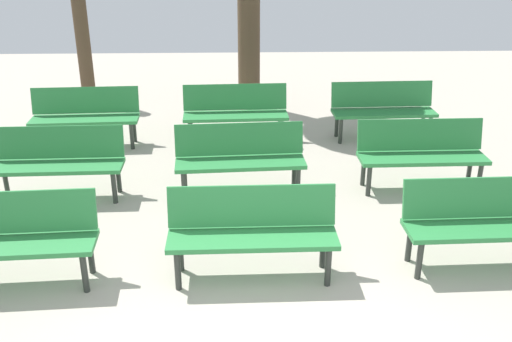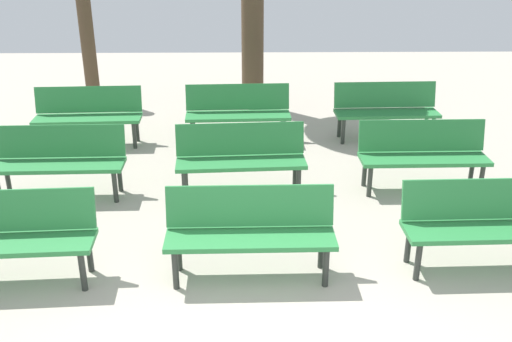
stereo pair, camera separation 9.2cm
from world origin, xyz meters
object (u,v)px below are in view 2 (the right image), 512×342
at_px(tree_0, 87,33).
at_px(bench_r1_c0, 59,158).
at_px(bench_r0_c0, 8,233).
at_px(bench_r1_c1, 241,155).
at_px(bench_r2_c0, 88,113).
at_px(bench_r2_c2, 386,107).
at_px(bench_r2_c1, 238,110).
at_px(bench_r0_c2, 485,220).
at_px(bench_r1_c2, 423,151).
at_px(bench_r0_c1, 250,228).

bearing_deg(tree_0, bench_r1_c0, -81.23).
distance_m(bench_r0_c0, bench_r1_c1, 2.88).
bearing_deg(bench_r2_c0, bench_r1_c0, -89.62).
bearing_deg(bench_r1_c0, bench_r2_c2, 22.77).
bearing_deg(bench_r2_c1, bench_r0_c0, -121.11).
bearing_deg(bench_r2_c1, bench_r0_c2, -58.16).
xyz_separation_m(bench_r0_c2, bench_r2_c2, (-0.14, 3.71, 0.00)).
distance_m(bench_r2_c0, tree_0, 2.70).
height_order(bench_r1_c0, bench_r1_c2, same).
bearing_deg(bench_r2_c2, bench_r0_c1, -121.18).
height_order(bench_r1_c1, bench_r1_c2, same).
xyz_separation_m(bench_r0_c0, bench_r0_c1, (2.26, 0.06, 0.00)).
bearing_deg(bench_r2_c1, bench_r0_c1, -89.69).
distance_m(bench_r0_c0, bench_r0_c1, 2.26).
xyz_separation_m(bench_r0_c1, bench_r2_c0, (-2.44, 3.64, 0.00)).
xyz_separation_m(bench_r1_c0, bench_r1_c2, (4.54, 0.13, 0.00)).
relative_size(bench_r0_c0, bench_r0_c2, 1.01).
xyz_separation_m(bench_r1_c0, tree_0, (-0.67, 4.35, 0.75)).
distance_m(bench_r0_c2, bench_r1_c1, 2.96).
xyz_separation_m(bench_r1_c2, bench_r2_c1, (-2.36, 1.80, 0.00)).
bearing_deg(bench_r1_c1, bench_r0_c2, -39.37).
distance_m(bench_r1_c0, bench_r1_c2, 4.54).
xyz_separation_m(bench_r1_c2, bench_r2_c0, (-4.63, 1.69, 0.00)).
height_order(bench_r1_c1, bench_r2_c0, same).
xyz_separation_m(bench_r0_c2, bench_r1_c2, (-0.09, 1.83, 0.00)).
bearing_deg(bench_r0_c1, bench_r1_c2, 40.82).
bearing_deg(bench_r1_c2, tree_0, 140.24).
relative_size(bench_r2_c1, bench_r2_c2, 1.00).
bearing_deg(bench_r0_c0, bench_r2_c1, 57.84).
bearing_deg(bench_r0_c2, bench_r0_c1, -178.60).
distance_m(bench_r0_c0, bench_r2_c0, 3.70).
xyz_separation_m(bench_r0_c0, bench_r1_c0, (-0.08, 1.87, 0.00)).
height_order(bench_r0_c0, bench_r2_c1, same).
relative_size(bench_r1_c2, tree_0, 0.64).
distance_m(bench_r1_c2, bench_r2_c1, 2.96).
relative_size(bench_r1_c1, bench_r2_c1, 1.00).
height_order(bench_r0_c0, bench_r0_c2, same).
xyz_separation_m(bench_r1_c2, tree_0, (-5.21, 4.22, 0.75)).
bearing_deg(bench_r2_c0, bench_r0_c2, -39.37).
bearing_deg(bench_r2_c0, bench_r2_c2, -0.27).
bearing_deg(bench_r0_c2, bench_r1_c2, 91.37).
distance_m(bench_r0_c0, bench_r2_c2, 5.88).
bearing_deg(bench_r1_c1, bench_r2_c1, 88.47).
relative_size(bench_r0_c2, bench_r2_c0, 0.99).
bearing_deg(bench_r0_c1, bench_r2_c1, 91.79).
bearing_deg(bench_r2_c0, bench_r0_c1, -58.81).
distance_m(bench_r0_c1, bench_r1_c0, 2.96).
bearing_deg(bench_r2_c2, bench_r2_c0, -179.50).
xyz_separation_m(bench_r1_c2, bench_r2_c2, (-0.05, 1.88, 0.00)).
bearing_deg(tree_0, bench_r0_c2, -48.78).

